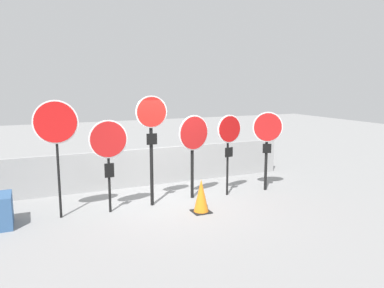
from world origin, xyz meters
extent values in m
plane|color=gray|center=(0.00, 0.00, 0.00)|extent=(40.00, 40.00, 0.00)
cube|color=gray|center=(0.00, 1.64, 0.53)|extent=(8.41, 0.12, 1.06)
cylinder|color=black|center=(-2.59, -0.10, 1.24)|extent=(0.05, 0.05, 2.48)
cylinder|color=white|center=(-2.60, -0.15, 2.09)|extent=(0.91, 0.12, 0.92)
cylinder|color=red|center=(-2.60, -0.17, 2.09)|extent=(0.85, 0.11, 0.86)
cylinder|color=black|center=(-1.54, -0.18, 1.05)|extent=(0.06, 0.06, 2.09)
cylinder|color=white|center=(-1.54, -0.23, 1.67)|extent=(0.85, 0.03, 0.85)
cylinder|color=red|center=(-1.54, -0.25, 1.67)|extent=(0.79, 0.03, 0.79)
cube|color=black|center=(-1.54, -0.23, 0.97)|extent=(0.21, 0.02, 0.32)
cylinder|color=black|center=(-0.53, -0.10, 1.23)|extent=(0.08, 0.08, 2.46)
cylinder|color=white|center=(-0.53, -0.17, 2.23)|extent=(0.74, 0.04, 0.74)
cylinder|color=red|center=(-0.53, -0.18, 2.23)|extent=(0.68, 0.04, 0.68)
cube|color=black|center=(-0.53, -0.17, 1.61)|extent=(0.25, 0.03, 0.26)
cylinder|color=black|center=(0.59, 0.04, 0.97)|extent=(0.08, 0.08, 1.94)
cylinder|color=white|center=(0.60, -0.02, 1.67)|extent=(0.86, 0.20, 0.87)
cylinder|color=red|center=(0.60, -0.04, 1.67)|extent=(0.80, 0.19, 0.81)
cylinder|color=black|center=(1.52, -0.10, 0.96)|extent=(0.06, 0.06, 1.92)
cylinder|color=white|center=(1.52, -0.15, 1.74)|extent=(0.71, 0.12, 0.72)
cylinder|color=#AD0F0F|center=(1.53, -0.17, 1.74)|extent=(0.65, 0.12, 0.66)
cube|color=black|center=(1.52, -0.15, 1.14)|extent=(0.23, 0.06, 0.25)
cylinder|color=black|center=(2.70, -0.12, 0.95)|extent=(0.08, 0.08, 1.90)
cylinder|color=white|center=(2.67, -0.18, 1.73)|extent=(0.75, 0.32, 0.80)
cylinder|color=red|center=(2.67, -0.20, 1.73)|extent=(0.70, 0.30, 0.74)
cube|color=black|center=(2.67, -0.18, 1.16)|extent=(0.22, 0.11, 0.25)
cube|color=black|center=(0.33, -1.02, 0.01)|extent=(0.41, 0.41, 0.02)
cone|color=orange|center=(0.33, -1.02, 0.39)|extent=(0.34, 0.34, 0.75)
camera|label=1|loc=(-3.14, -8.34, 2.89)|focal=35.00mm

